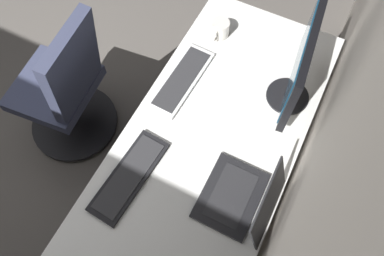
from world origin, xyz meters
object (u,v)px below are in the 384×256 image
object	(u,v)px
drawer_pedestal	(211,174)
monitor_primary	(301,64)
keyboard_spare	(129,176)
keyboard_main	(182,80)
office_chair	(66,92)
coffee_mug	(220,29)
laptop_leftmost	(245,199)

from	to	relation	value
drawer_pedestal	monitor_primary	world-z (taller)	monitor_primary
drawer_pedestal	keyboard_spare	xyz separation A→B (m)	(0.30, -0.26, 0.39)
monitor_primary	keyboard_main	world-z (taller)	monitor_primary
keyboard_spare	office_chair	bearing A→B (deg)	-116.64
drawer_pedestal	monitor_primary	bearing A→B (deg)	152.27
coffee_mug	office_chair	bearing A→B (deg)	-51.65
laptop_leftmost	keyboard_main	bearing A→B (deg)	-129.61
keyboard_main	coffee_mug	size ratio (longest dim) A/B	3.28
monitor_primary	keyboard_spare	bearing A→B (deg)	-33.96
keyboard_main	office_chair	distance (m)	0.73
drawer_pedestal	coffee_mug	world-z (taller)	coffee_mug
keyboard_spare	office_chair	distance (m)	0.80
drawer_pedestal	coffee_mug	xyz separation A→B (m)	(-0.57, -0.24, 0.43)
monitor_primary	office_chair	world-z (taller)	monitor_primary
coffee_mug	keyboard_main	bearing A→B (deg)	-7.38
coffee_mug	office_chair	xyz separation A→B (m)	(0.54, -0.68, -0.32)
laptop_leftmost	keyboard_main	size ratio (longest dim) A/B	0.73
laptop_leftmost	keyboard_main	xyz separation A→B (m)	(-0.42, -0.50, -0.04)
laptop_leftmost	keyboard_spare	size ratio (longest dim) A/B	0.73
keyboard_spare	coffee_mug	size ratio (longest dim) A/B	3.30
monitor_primary	coffee_mug	size ratio (longest dim) A/B	3.92
drawer_pedestal	keyboard_spare	distance (m)	0.56
drawer_pedestal	office_chair	size ratio (longest dim) A/B	0.72
keyboard_main	office_chair	xyz separation A→B (m)	(0.20, -0.64, -0.28)
keyboard_spare	coffee_mug	xyz separation A→B (m)	(-0.87, 0.02, 0.03)
laptop_leftmost	keyboard_main	world-z (taller)	laptop_leftmost
office_chair	monitor_primary	bearing A→B (deg)	107.04
drawer_pedestal	keyboard_spare	world-z (taller)	keyboard_spare
office_chair	laptop_leftmost	bearing A→B (deg)	79.25
keyboard_main	office_chair	size ratio (longest dim) A/B	0.44
keyboard_main	drawer_pedestal	bearing A→B (deg)	50.89
monitor_primary	drawer_pedestal	bearing A→B (deg)	-27.73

